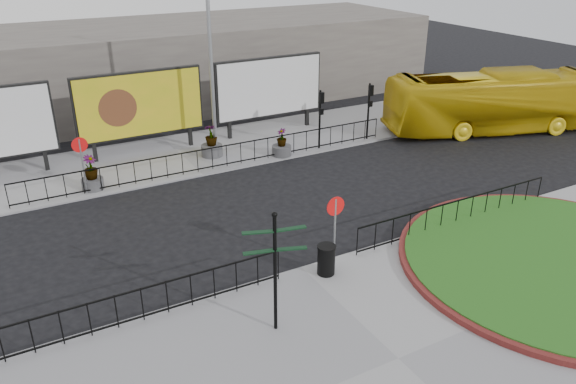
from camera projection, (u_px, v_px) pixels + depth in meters
ground at (301, 270)px, 18.44m from camera, size 90.00×90.00×0.00m
pavement_near at (398, 360)px, 14.43m from camera, size 30.00×10.00×0.12m
pavement_far at (181, 155)px, 27.98m from camera, size 44.00×6.00×0.12m
brick_edge at (559, 263)px, 18.46m from camera, size 10.40×10.40×0.18m
grass_lawn at (559, 262)px, 18.45m from camera, size 10.00×10.00×0.22m
railing_near_left at (116, 312)px, 15.29m from camera, size 10.00×0.10×1.10m
railing_near_right at (457, 213)px, 20.78m from camera, size 9.00×0.10×1.10m
railing_far at (220, 157)px, 26.01m from camera, size 18.00×0.10×1.10m
speed_sign_far at (81, 153)px, 22.95m from camera, size 0.64×0.07×2.47m
speed_sign_near at (335, 216)px, 17.77m from camera, size 0.64×0.07×2.47m
billboard_mid at (140, 105)px, 27.04m from camera, size 6.20×0.31×4.10m
billboard_right at (269, 87)px, 30.11m from camera, size 6.20×0.31×4.10m
lamp_post at (211, 59)px, 25.86m from camera, size 0.74×0.18×9.23m
signal_pole_a at (321, 111)px, 27.86m from camera, size 0.22×0.26×3.00m
signal_pole_b at (370, 103)px, 29.18m from camera, size 0.22×0.26×3.00m
building_backdrop at (125, 68)px, 34.93m from camera, size 40.00×10.00×5.00m
fingerpost_sign at (275, 261)px, 14.63m from camera, size 1.67×0.72×3.59m
litter_bin at (326, 260)px, 17.84m from camera, size 0.61×0.61×1.01m
bus at (494, 102)px, 30.88m from camera, size 12.30×6.60×3.35m
planter_a at (92, 176)px, 23.82m from camera, size 0.92×0.92×1.52m
planter_b at (212, 145)px, 27.48m from camera, size 1.04×1.04×1.60m
planter_c at (282, 146)px, 27.58m from camera, size 0.95×0.95×1.38m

